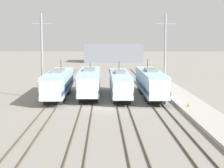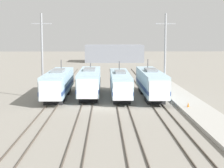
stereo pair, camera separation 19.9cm
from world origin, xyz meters
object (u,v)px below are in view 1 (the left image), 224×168
(catenary_tower_left, at_px, (42,54))
(catenary_tower_right, at_px, (165,54))
(locomotive_center_left, at_px, (89,82))
(traffic_cone, at_px, (188,105))
(locomotive_far_left, at_px, (58,84))
(locomotive_center_right, at_px, (120,84))
(locomotive_far_right, at_px, (151,83))

(catenary_tower_left, bearing_deg, catenary_tower_right, 0.00)
(locomotive_center_left, distance_m, traffic_cone, 16.70)
(locomotive_center_left, height_order, traffic_cone, locomotive_center_left)
(catenary_tower_left, bearing_deg, locomotive_far_left, -8.30)
(locomotive_center_left, distance_m, catenary_tower_right, 12.12)
(locomotive_far_left, distance_m, locomotive_center_left, 4.78)
(catenary_tower_left, height_order, traffic_cone, catenary_tower_left)
(locomotive_far_left, relative_size, locomotive_center_right, 1.02)
(locomotive_far_left, distance_m, catenary_tower_left, 4.95)
(locomotive_center_left, xyz_separation_m, locomotive_center_right, (4.63, -1.01, -0.14))
(locomotive_center_left, relative_size, catenary_tower_left, 1.32)
(locomotive_far_left, relative_size, traffic_cone, 29.72)
(locomotive_far_left, height_order, locomotive_center_left, locomotive_far_left)
(locomotive_far_right, xyz_separation_m, catenary_tower_right, (2.04, 0.04, 4.33))
(locomotive_center_right, bearing_deg, locomotive_center_left, 167.66)
(traffic_cone, bearing_deg, locomotive_center_right, 129.61)
(locomotive_center_left, bearing_deg, catenary_tower_left, -173.08)
(locomotive_far_left, bearing_deg, traffic_cone, -28.91)
(locomotive_center_right, relative_size, catenary_tower_right, 1.39)
(traffic_cone, bearing_deg, locomotive_far_right, 109.14)
(locomotive_far_left, height_order, catenary_tower_right, catenary_tower_right)
(locomotive_far_left, xyz_separation_m, catenary_tower_right, (15.93, 0.34, 4.36))
(locomotive_far_left, distance_m, locomotive_center_right, 9.26)
(catenary_tower_left, bearing_deg, locomotive_center_right, -0.84)
(locomotive_far_right, relative_size, traffic_cone, 30.82)
(locomotive_center_left, distance_m, locomotive_center_right, 4.74)
(traffic_cone, bearing_deg, locomotive_center_left, 139.74)
(locomotive_center_left, xyz_separation_m, catenary_tower_left, (-6.95, -0.84, 4.32))
(locomotive_center_left, relative_size, locomotive_center_right, 0.95)
(locomotive_center_left, height_order, catenary_tower_right, catenary_tower_right)
(locomotive_far_left, height_order, locomotive_far_right, locomotive_far_right)
(locomotive_far_right, bearing_deg, locomotive_far_left, -178.75)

